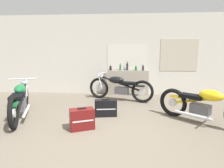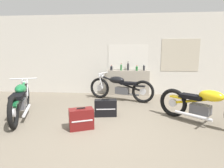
% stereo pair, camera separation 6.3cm
% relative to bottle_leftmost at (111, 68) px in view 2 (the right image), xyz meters
% --- Properties ---
extents(ground_plane, '(24.00, 24.00, 0.00)m').
position_rel_bottle_leftmost_xyz_m(ground_plane, '(0.08, -3.31, -0.95)').
color(ground_plane, '#706656').
extents(wall_back, '(10.00, 0.07, 2.80)m').
position_rel_bottle_leftmost_xyz_m(wall_back, '(0.11, 0.16, 0.45)').
color(wall_back, beige).
rests_on(wall_back, ground_plane).
extents(sill_counter, '(1.49, 0.28, 0.86)m').
position_rel_bottle_leftmost_xyz_m(sill_counter, '(0.58, -0.02, -0.52)').
color(sill_counter, gray).
rests_on(sill_counter, ground_plane).
extents(bottle_leftmost, '(0.08, 0.08, 0.19)m').
position_rel_bottle_leftmost_xyz_m(bottle_leftmost, '(0.00, 0.00, 0.00)').
color(bottle_leftmost, black).
rests_on(bottle_leftmost, sill_counter).
extents(bottle_left_center, '(0.06, 0.06, 0.26)m').
position_rel_bottle_leftmost_xyz_m(bottle_left_center, '(0.34, 0.00, 0.03)').
color(bottle_left_center, '#23662D').
rests_on(bottle_left_center, sill_counter).
extents(bottle_center, '(0.06, 0.06, 0.32)m').
position_rel_bottle_leftmost_xyz_m(bottle_center, '(0.59, 0.03, 0.06)').
color(bottle_center, black).
rests_on(bottle_center, sill_counter).
extents(bottle_right_center, '(0.08, 0.08, 0.19)m').
position_rel_bottle_leftmost_xyz_m(bottle_right_center, '(0.89, -0.04, -0.00)').
color(bottle_right_center, '#23662D').
rests_on(bottle_right_center, sill_counter).
extents(bottle_rightmost, '(0.06, 0.06, 0.23)m').
position_rel_bottle_leftmost_xyz_m(bottle_rightmost, '(1.13, -0.01, 0.02)').
color(bottle_rightmost, black).
rests_on(bottle_rightmost, sill_counter).
extents(motorcycle_yellow, '(1.54, 1.39, 0.81)m').
position_rel_bottle_leftmost_xyz_m(motorcycle_yellow, '(2.10, -2.62, -0.55)').
color(motorcycle_yellow, black).
rests_on(motorcycle_yellow, ground_plane).
extents(motorcycle_green, '(0.98, 2.02, 0.81)m').
position_rel_bottle_leftmost_xyz_m(motorcycle_green, '(-1.88, -2.43, -0.54)').
color(motorcycle_green, black).
rests_on(motorcycle_green, ground_plane).
extents(motorcycle_black, '(2.02, 0.88, 0.85)m').
position_rel_bottle_leftmost_xyz_m(motorcycle_black, '(0.35, -0.82, -0.53)').
color(motorcycle_black, black).
rests_on(motorcycle_black, ground_plane).
extents(hard_case_black, '(0.53, 0.28, 0.41)m').
position_rel_bottle_leftmost_xyz_m(hard_case_black, '(0.06, -2.28, -0.75)').
color(hard_case_black, black).
rests_on(hard_case_black, ground_plane).
extents(hard_case_darkred, '(0.51, 0.39, 0.42)m').
position_rel_bottle_leftmost_xyz_m(hard_case_darkred, '(-0.31, -3.03, -0.75)').
color(hard_case_darkred, maroon).
rests_on(hard_case_darkred, ground_plane).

